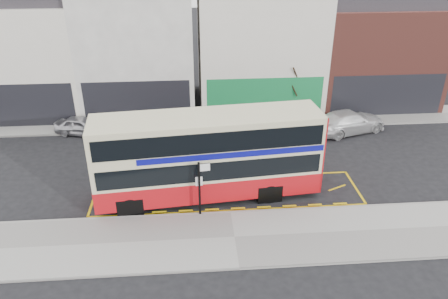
{
  "coord_description": "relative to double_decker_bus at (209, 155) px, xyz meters",
  "views": [
    {
      "loc": [
        -1.72,
        -17.94,
        12.73
      ],
      "look_at": [
        -0.14,
        2.0,
        2.39
      ],
      "focal_mm": 35.0,
      "sensor_mm": 36.0,
      "label": 1
    }
  ],
  "objects": [
    {
      "name": "terrace_far_left",
      "position": [
        -12.54,
        13.55,
        2.44
      ],
      "size": [
        8.0,
        8.01,
        10.8
      ],
      "color": "silver",
      "rests_on": "ground"
    },
    {
      "name": "double_decker_bus",
      "position": [
        0.0,
        0.0,
        0.0
      ],
      "size": [
        11.56,
        3.68,
        4.54
      ],
      "rotation": [
        0.0,
        0.0,
        0.09
      ],
      "color": "beige",
      "rests_on": "ground"
    },
    {
      "name": "car_white",
      "position": [
        9.93,
        7.18,
        -1.64
      ],
      "size": [
        5.57,
        3.58,
        1.5
      ],
      "primitive_type": "imported",
      "rotation": [
        0.0,
        0.0,
        1.88
      ],
      "color": "silver",
      "rests_on": "ground"
    },
    {
      "name": "road_markings",
      "position": [
        0.96,
        0.17,
        -2.38
      ],
      "size": [
        14.0,
        3.4,
        0.01
      ],
      "primitive_type": null,
      "color": "#DBB30B",
      "rests_on": "ground"
    },
    {
      "name": "ground",
      "position": [
        0.96,
        -1.43,
        -2.39
      ],
      "size": [
        120.0,
        120.0,
        0.0
      ],
      "primitive_type": "plane",
      "color": "black",
      "rests_on": "ground"
    },
    {
      "name": "car_grey",
      "position": [
        -1.57,
        6.82,
        -1.63
      ],
      "size": [
        4.63,
        1.72,
        1.51
      ],
      "primitive_type": "imported",
      "rotation": [
        0.0,
        0.0,
        1.54
      ],
      "color": "#39393F",
      "rests_on": "ground"
    },
    {
      "name": "kerb",
      "position": [
        0.96,
        -1.81,
        -2.31
      ],
      "size": [
        40.0,
        0.15,
        0.15
      ],
      "primitive_type": "cube",
      "color": "gray",
      "rests_on": "ground"
    },
    {
      "name": "pavement",
      "position": [
        0.96,
        -3.73,
        -2.31
      ],
      "size": [
        40.0,
        4.0,
        0.15
      ],
      "primitive_type": "cube",
      "color": "#9A9892",
      "rests_on": "ground"
    },
    {
      "name": "car_silver",
      "position": [
        -8.23,
        8.22,
        -1.77
      ],
      "size": [
        3.85,
        2.27,
        1.23
      ],
      "primitive_type": "imported",
      "rotation": [
        0.0,
        0.0,
        1.33
      ],
      "color": "silver",
      "rests_on": "ground"
    },
    {
      "name": "far_pavement",
      "position": [
        0.96,
        9.57,
        -2.31
      ],
      "size": [
        50.0,
        3.0,
        0.15
      ],
      "primitive_type": "cube",
      "color": "#9A9892",
      "rests_on": "ground"
    },
    {
      "name": "terrace_left",
      "position": [
        -4.54,
        13.55,
        2.93
      ],
      "size": [
        8.0,
        8.01,
        11.8
      ],
      "color": "silver",
      "rests_on": "ground"
    },
    {
      "name": "bus_stop_post",
      "position": [
        -0.48,
        -1.82,
        -0.51
      ],
      "size": [
        0.72,
        0.15,
        2.86
      ],
      "rotation": [
        0.0,
        0.0,
        0.13
      ],
      "color": "black",
      "rests_on": "pavement"
    },
    {
      "name": "terrace_green_shop",
      "position": [
        4.46,
        13.55,
        2.68
      ],
      "size": [
        9.0,
        8.01,
        11.3
      ],
      "color": "silver",
      "rests_on": "ground"
    },
    {
      "name": "terrace_right",
      "position": [
        13.46,
        13.55,
        2.19
      ],
      "size": [
        9.0,
        8.01,
        10.3
      ],
      "color": "brown",
      "rests_on": "ground"
    },
    {
      "name": "street_tree_right",
      "position": [
        6.51,
        10.21,
        1.08
      ],
      "size": [
        2.36,
        2.36,
        5.09
      ],
      "color": "black",
      "rests_on": "ground"
    }
  ]
}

